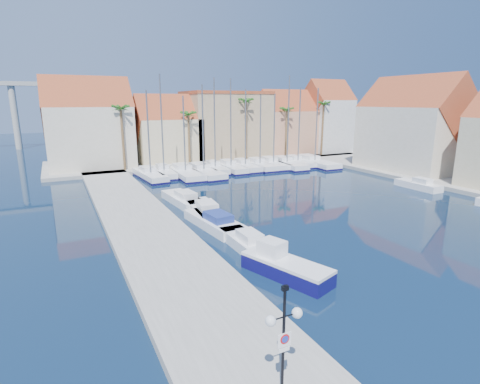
% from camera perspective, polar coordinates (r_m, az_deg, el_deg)
% --- Properties ---
extents(ground, '(260.00, 260.00, 0.00)m').
position_cam_1_polar(ground, '(22.94, 18.58, -13.77)').
color(ground, black).
rests_on(ground, ground).
extents(quay_west, '(6.00, 77.00, 0.50)m').
position_cam_1_polar(quay_west, '(29.94, -13.52, -6.34)').
color(quay_west, gray).
rests_on(quay_west, ground).
extents(shore_north, '(54.00, 16.00, 0.50)m').
position_cam_1_polar(shore_north, '(67.64, -4.47, 5.07)').
color(shore_north, gray).
rests_on(shore_north, ground).
extents(shore_east, '(12.00, 60.00, 0.50)m').
position_cam_1_polar(shore_east, '(56.09, 31.27, 1.34)').
color(shore_east, gray).
rests_on(shore_east, ground).
extents(lamp_post, '(1.40, 0.38, 4.11)m').
position_cam_1_polar(lamp_post, '(13.03, 6.72, -19.43)').
color(lamp_post, black).
rests_on(lamp_post, quay_west).
extents(fishing_boat, '(3.67, 6.04, 2.00)m').
position_cam_1_polar(fishing_boat, '(23.10, 6.73, -11.07)').
color(fishing_boat, '#100D50').
rests_on(fishing_boat, ground).
extents(motorboat_west_0, '(1.86, 5.74, 1.40)m').
position_cam_1_polar(motorboat_west_0, '(27.04, 0.98, -7.56)').
color(motorboat_west_0, white).
rests_on(motorboat_west_0, ground).
extents(motorboat_west_1, '(3.02, 7.36, 1.40)m').
position_cam_1_polar(motorboat_west_1, '(31.45, -3.88, -4.50)').
color(motorboat_west_1, white).
rests_on(motorboat_west_1, ground).
extents(motorboat_west_2, '(2.93, 7.26, 1.40)m').
position_cam_1_polar(motorboat_west_2, '(34.88, -5.37, -2.70)').
color(motorboat_west_2, white).
rests_on(motorboat_west_2, ground).
extents(motorboat_west_3, '(2.79, 7.20, 1.40)m').
position_cam_1_polar(motorboat_west_3, '(39.00, -8.59, -1.03)').
color(motorboat_west_3, white).
rests_on(motorboat_west_3, ground).
extents(motorboat_east_1, '(1.82, 5.61, 1.40)m').
position_cam_1_polar(motorboat_east_1, '(50.03, 25.56, 1.02)').
color(motorboat_east_1, white).
rests_on(motorboat_east_1, ground).
extents(sailboat_0, '(3.13, 9.18, 11.72)m').
position_cam_1_polar(sailboat_0, '(52.22, -13.61, 2.56)').
color(sailboat_0, white).
rests_on(sailboat_0, ground).
extents(sailboat_1, '(2.52, 8.21, 13.81)m').
position_cam_1_polar(sailboat_1, '(53.73, -11.59, 3.03)').
color(sailboat_1, white).
rests_on(sailboat_1, ground).
extents(sailboat_2, '(3.22, 11.09, 11.02)m').
position_cam_1_polar(sailboat_2, '(53.20, -8.49, 2.96)').
color(sailboat_2, white).
rests_on(sailboat_2, ground).
extents(sailboat_3, '(3.27, 11.07, 12.50)m').
position_cam_1_polar(sailboat_3, '(53.67, -5.78, 3.15)').
color(sailboat_3, white).
rests_on(sailboat_3, ground).
extents(sailboat_4, '(2.82, 8.40, 13.54)m').
position_cam_1_polar(sailboat_4, '(56.06, -3.93, 3.71)').
color(sailboat_4, white).
rests_on(sailboat_4, ground).
extents(sailboat_5, '(2.56, 8.92, 13.50)m').
position_cam_1_polar(sailboat_5, '(56.73, -1.58, 3.83)').
color(sailboat_5, white).
rests_on(sailboat_5, ground).
extents(sailboat_6, '(2.43, 8.46, 12.06)m').
position_cam_1_polar(sailboat_6, '(57.74, 0.61, 3.99)').
color(sailboat_6, white).
rests_on(sailboat_6, ground).
extents(sailboat_7, '(2.65, 8.85, 11.22)m').
position_cam_1_polar(sailboat_7, '(58.73, 2.83, 4.12)').
color(sailboat_7, white).
rests_on(sailboat_7, ground).
extents(sailboat_8, '(3.03, 9.22, 11.41)m').
position_cam_1_polar(sailboat_8, '(60.08, 4.89, 4.30)').
color(sailboat_8, white).
rests_on(sailboat_8, ground).
extents(sailboat_9, '(3.33, 10.41, 14.08)m').
position_cam_1_polar(sailboat_9, '(60.53, 6.89, 4.34)').
color(sailboat_9, white).
rests_on(sailboat_9, ground).
extents(sailboat_10, '(2.35, 8.38, 12.41)m').
position_cam_1_polar(sailboat_10, '(62.21, 8.57, 4.55)').
color(sailboat_10, white).
rests_on(sailboat_10, ground).
extents(sailboat_11, '(3.61, 11.70, 12.34)m').
position_cam_1_polar(sailboat_11, '(62.94, 10.98, 4.51)').
color(sailboat_11, white).
rests_on(sailboat_11, ground).
extents(building_0, '(12.30, 9.00, 13.50)m').
position_cam_1_polar(building_0, '(61.40, -22.02, 9.16)').
color(building_0, beige).
rests_on(building_0, shore_north).
extents(building_1, '(10.30, 8.00, 11.00)m').
position_cam_1_polar(building_1, '(63.58, -10.99, 8.90)').
color(building_1, '#CAB98E').
rests_on(building_1, shore_north).
extents(building_2, '(14.20, 10.20, 11.50)m').
position_cam_1_polar(building_2, '(68.19, -2.19, 10.25)').
color(building_2, tan).
rests_on(building_2, shore_north).
extents(building_3, '(10.30, 8.00, 12.00)m').
position_cam_1_polar(building_3, '(73.10, 6.89, 10.08)').
color(building_3, tan).
rests_on(building_3, shore_north).
extents(building_4, '(8.30, 8.00, 14.00)m').
position_cam_1_polar(building_4, '(77.54, 13.01, 10.85)').
color(building_4, silver).
rests_on(building_4, shore_north).
extents(building_6, '(9.00, 14.30, 13.50)m').
position_cam_1_polar(building_6, '(60.54, 24.83, 8.84)').
color(building_6, beige).
rests_on(building_6, shore_east).
extents(palm_0, '(2.60, 2.60, 10.15)m').
position_cam_1_polar(palm_0, '(56.80, -17.72, 11.80)').
color(palm_0, brown).
rests_on(palm_0, shore_north).
extents(palm_1, '(2.60, 2.60, 9.15)m').
position_cam_1_polar(palm_1, '(59.22, -7.89, 11.44)').
color(palm_1, brown).
rests_on(palm_1, shore_north).
extents(palm_2, '(2.60, 2.60, 11.15)m').
position_cam_1_polar(palm_2, '(63.09, 0.93, 13.40)').
color(palm_2, brown).
rests_on(palm_2, shore_north).
extents(palm_3, '(2.60, 2.60, 9.65)m').
position_cam_1_polar(palm_3, '(67.16, 7.14, 12.11)').
color(palm_3, brown).
rests_on(palm_3, shore_north).
extents(palm_4, '(2.60, 2.60, 10.65)m').
position_cam_1_polar(palm_4, '(71.85, 12.64, 12.74)').
color(palm_4, brown).
rests_on(palm_4, shore_north).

